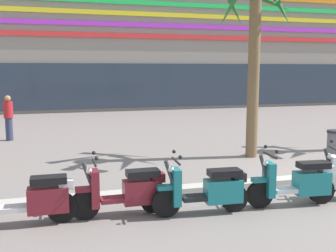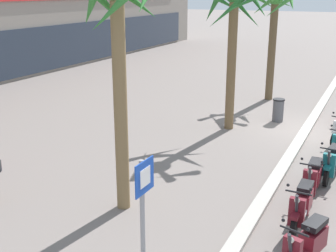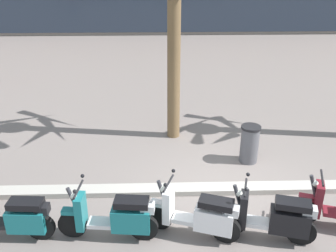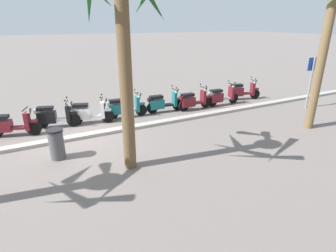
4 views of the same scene
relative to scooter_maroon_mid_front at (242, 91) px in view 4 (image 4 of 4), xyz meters
The scene contains 14 objects.
ground_plane 8.97m from the scooter_maroon_mid_front, ahead, with size 200.00×200.00×0.00m, color slate.
curb_strip 8.98m from the scooter_maroon_mid_front, ahead, with size 60.00×0.36×0.12m, color #ADA89E.
scooter_maroon_mid_front is the anchor object (origin of this frame).
scooter_maroon_last_in_row 1.72m from the scooter_maroon_mid_front, 12.89° to the left, with size 1.85×0.56×1.17m.
scooter_maroon_mid_rear 3.36m from the scooter_maroon_mid_front, ahead, with size 1.77×0.56×1.17m.
scooter_teal_second_in_line 4.78m from the scooter_maroon_mid_front, ahead, with size 1.82×0.56×1.17m.
scooter_teal_lead_nearest 6.63m from the scooter_maroon_mid_front, ahead, with size 1.82×0.56×1.17m.
scooter_white_mid_centre 8.13m from the scooter_maroon_mid_front, ahead, with size 1.70×0.81×1.17m.
scooter_black_gap_after_mid 9.45m from the scooter_maroon_mid_front, ahead, with size 1.69×0.74×1.17m.
scooter_maroon_far_back 10.95m from the scooter_maroon_mid_front, ahead, with size 1.76×0.81×1.04m.
crossing_sign 3.34m from the scooter_maroon_mid_front, 124.80° to the left, with size 0.60×0.13×2.40m.
palm_tree_by_mall_entrance 5.83m from the scooter_maroon_mid_front, 83.66° to the left, with size 1.86×1.91×5.64m.
palm_tree_mid_walkway 9.62m from the scooter_maroon_mid_front, 28.05° to the left, with size 2.75×2.78×5.48m.
litter_bin 10.01m from the scooter_maroon_mid_front, 15.71° to the left, with size 0.48×0.48×0.95m.
Camera 4 is at (1.18, 9.50, 3.90)m, focal length 28.89 mm.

